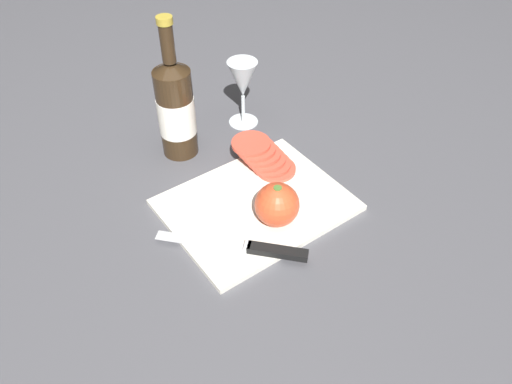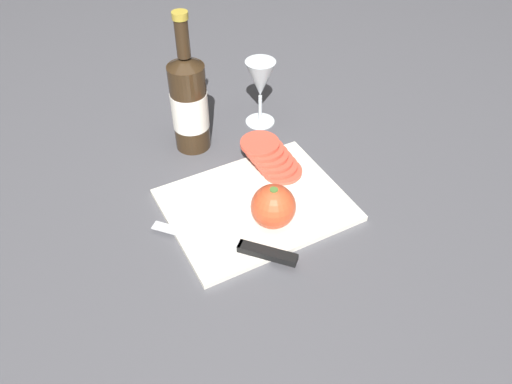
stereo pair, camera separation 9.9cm
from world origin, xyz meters
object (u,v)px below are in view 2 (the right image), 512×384
at_px(whole_tomato, 273,206).
at_px(wine_bottle, 189,103).
at_px(wine_glass, 260,82).
at_px(tomato_slice_stack_near, 271,157).
at_px(knife, 252,250).

bearing_deg(whole_tomato, wine_bottle, 96.26).
bearing_deg(wine_glass, wine_bottle, -177.10).
xyz_separation_m(whole_tomato, tomato_slice_stack_near, (0.08, 0.15, -0.02)).
bearing_deg(knife, wine_bottle, -48.12).
relative_size(wine_glass, knife, 0.72).
bearing_deg(whole_tomato, knife, -145.93).
bearing_deg(whole_tomato, tomato_slice_stack_near, 61.92).
relative_size(whole_tomato, tomato_slice_stack_near, 0.59).
distance_m(whole_tomato, knife, 0.09).
height_order(knife, tomato_slice_stack_near, tomato_slice_stack_near).
bearing_deg(knife, whole_tomato, -98.52).
bearing_deg(tomato_slice_stack_near, whole_tomato, -118.08).
bearing_deg(wine_bottle, whole_tomato, -83.74).
xyz_separation_m(wine_bottle, tomato_slice_stack_near, (0.12, -0.16, -0.08)).
height_order(wine_glass, knife, wine_glass).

